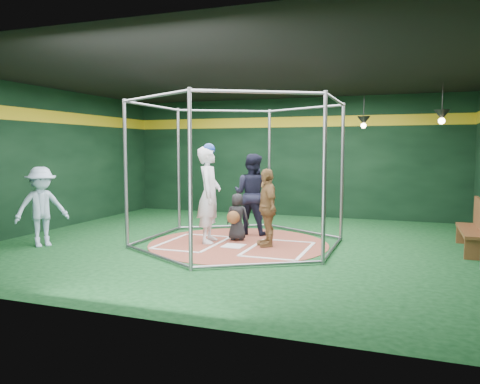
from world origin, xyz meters
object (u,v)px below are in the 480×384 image
(umpire, at_px, (252,194))
(dugout_bench, at_px, (476,225))
(batter_figure, at_px, (209,194))
(visitor_leopard, at_px, (267,207))

(umpire, distance_m, dugout_bench, 4.74)
(batter_figure, bearing_deg, umpire, 66.33)
(visitor_leopard, height_order, dugout_bench, visitor_leopard)
(batter_figure, relative_size, visitor_leopard, 1.32)
(dugout_bench, bearing_deg, batter_figure, -169.38)
(visitor_leopard, height_order, umpire, umpire)
(visitor_leopard, distance_m, dugout_bench, 4.11)
(batter_figure, xyz_separation_m, visitor_leopard, (1.27, 0.06, -0.25))
(visitor_leopard, bearing_deg, batter_figure, -118.59)
(visitor_leopard, bearing_deg, umpire, -179.95)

